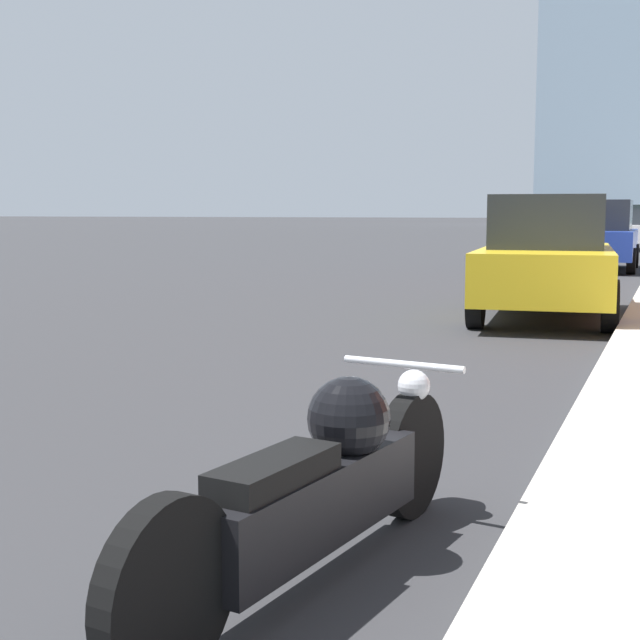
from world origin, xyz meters
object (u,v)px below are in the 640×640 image
at_px(motorcycle, 322,483).
at_px(parked_car_yellow, 547,258).
at_px(parked_car_white, 627,229).
at_px(parked_car_blue, 600,236).

height_order(motorcycle, parked_car_yellow, parked_car_yellow).
height_order(parked_car_yellow, parked_car_white, parked_car_yellow).
distance_m(parked_car_yellow, parked_car_blue, 11.03).
bearing_deg(parked_car_blue, parked_car_white, 89.22).
xyz_separation_m(parked_car_yellow, parked_car_white, (-0.21, 23.78, -0.05)).
distance_m(motorcycle, parked_car_yellow, 9.39).
bearing_deg(parked_car_white, parked_car_yellow, -84.53).
xyz_separation_m(motorcycle, parked_car_white, (-0.61, 33.16, 0.40)).
bearing_deg(parked_car_yellow, motorcycle, -93.30).
distance_m(motorcycle, parked_car_blue, 20.42).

